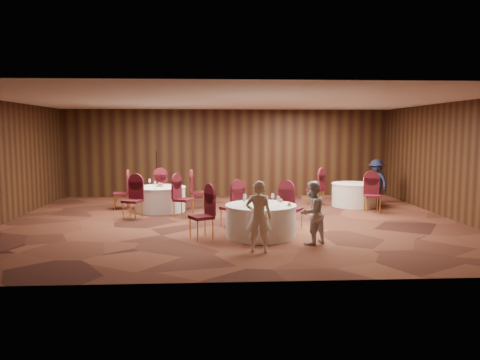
{
  "coord_description": "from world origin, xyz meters",
  "views": [
    {
      "loc": [
        -0.5,
        -12.27,
        2.41
      ],
      "look_at": [
        0.2,
        0.2,
        1.1
      ],
      "focal_mm": 35.0,
      "sensor_mm": 36.0,
      "label": 1
    }
  ],
  "objects": [
    {
      "name": "woman_a",
      "position": [
        0.38,
        -3.16,
        0.72
      ],
      "size": [
        0.57,
        0.42,
        1.44
      ],
      "primitive_type": "imported",
      "rotation": [
        0.0,
        0.0,
        2.99
      ],
      "color": "white",
      "rests_on": "ground"
    },
    {
      "name": "table_main",
      "position": [
        0.56,
        -1.79,
        0.38
      ],
      "size": [
        1.62,
        1.62,
        0.74
      ],
      "color": "white",
      "rests_on": "ground"
    },
    {
      "name": "tabletop_main",
      "position": [
        0.71,
        -1.88,
        0.84
      ],
      "size": [
        1.12,
        1.0,
        0.22
      ],
      "color": "silver",
      "rests_on": "table_main"
    },
    {
      "name": "mic_stand",
      "position": [
        -2.48,
        3.95,
        0.51
      ],
      "size": [
        0.24,
        0.24,
        1.71
      ],
      "color": "black",
      "rests_on": "ground"
    },
    {
      "name": "chairs_left",
      "position": [
        -2.14,
        1.8,
        0.5
      ],
      "size": [
        2.95,
        3.13,
        1.0
      ],
      "color": "#460E16",
      "rests_on": "ground"
    },
    {
      "name": "chairs_main",
      "position": [
        0.19,
        -1.17,
        0.5
      ],
      "size": [
        2.92,
        1.91,
        1.0
      ],
      "color": "#460E16",
      "rests_on": "ground"
    },
    {
      "name": "table_right",
      "position": [
        4.0,
        2.41,
        0.38
      ],
      "size": [
        1.42,
        1.42,
        0.74
      ],
      "color": "white",
      "rests_on": "ground"
    },
    {
      "name": "table_left",
      "position": [
        -2.12,
        1.81,
        0.38
      ],
      "size": [
        1.54,
        1.54,
        0.74
      ],
      "color": "white",
      "rests_on": "ground"
    },
    {
      "name": "tabletop_right",
      "position": [
        4.24,
        2.13,
        0.9
      ],
      "size": [
        0.08,
        0.08,
        0.22
      ],
      "color": "silver",
      "rests_on": "table_right"
    },
    {
      "name": "room_shell",
      "position": [
        0.0,
        0.0,
        1.96
      ],
      "size": [
        12.0,
        12.0,
        12.0
      ],
      "color": "silver",
      "rests_on": "ground"
    },
    {
      "name": "woman_b",
      "position": [
        1.58,
        -2.55,
        0.68
      ],
      "size": [
        0.84,
        0.81,
        1.36
      ],
      "primitive_type": "imported",
      "rotation": [
        0.0,
        0.0,
        3.79
      ],
      "color": "silver",
      "rests_on": "ground"
    },
    {
      "name": "man_c",
      "position": [
        4.96,
        3.08,
        0.73
      ],
      "size": [
        0.87,
        1.08,
        1.46
      ],
      "primitive_type": "imported",
      "rotation": [
        0.0,
        0.0,
        5.12
      ],
      "color": "#161931",
      "rests_on": "ground"
    },
    {
      "name": "tabletop_left",
      "position": [
        -2.13,
        1.81,
        0.82
      ],
      "size": [
        0.82,
        0.81,
        0.22
      ],
      "color": "silver",
      "rests_on": "table_left"
    },
    {
      "name": "ground",
      "position": [
        0.0,
        0.0,
        0.0
      ],
      "size": [
        12.0,
        12.0,
        0.0
      ],
      "primitive_type": "plane",
      "color": "black",
      "rests_on": "ground"
    },
    {
      "name": "chairs_right",
      "position": [
        3.52,
        2.02,
        0.5
      ],
      "size": [
        2.05,
        2.18,
        1.0
      ],
      "color": "#460E16",
      "rests_on": "ground"
    }
  ]
}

